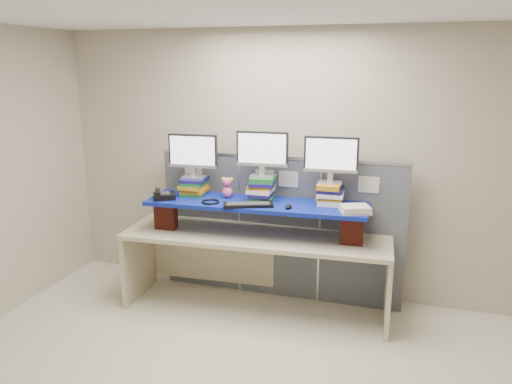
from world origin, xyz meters
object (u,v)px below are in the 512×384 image
(desk, at_px, (256,249))
(blue_board, at_px, (256,204))
(monitor_center, at_px, (262,151))
(keyboard, at_px, (248,205))
(monitor_right, at_px, (331,157))
(desk_phone, at_px, (164,195))
(monitor_left, at_px, (193,153))

(desk, relative_size, blue_board, 1.24)
(desk, bearing_deg, blue_board, 0.00)
(monitor_center, distance_m, keyboard, 0.55)
(keyboard, bearing_deg, blue_board, 59.31)
(desk, height_order, monitor_right, monitor_right)
(desk, bearing_deg, desk_phone, -173.32)
(blue_board, xyz_separation_m, monitor_right, (0.69, 0.16, 0.47))
(desk, xyz_separation_m, desk_phone, (-0.91, -0.16, 0.52))
(blue_board, height_order, monitor_center, monitor_center)
(monitor_center, bearing_deg, desk, -105.29)
(monitor_center, bearing_deg, blue_board, -105.29)
(monitor_left, relative_size, keyboard, 1.04)
(desk, xyz_separation_m, monitor_left, (-0.69, 0.08, 0.92))
(blue_board, xyz_separation_m, desk_phone, (-0.91, -0.16, 0.05))
(desk, bearing_deg, monitor_right, 9.65)
(monitor_left, bearing_deg, desk, -9.82)
(desk, distance_m, desk_phone, 1.07)
(monitor_left, bearing_deg, monitor_center, 0.00)
(blue_board, distance_m, monitor_right, 0.85)
(monitor_center, xyz_separation_m, desk_phone, (-0.94, -0.28, -0.45))
(monitor_left, bearing_deg, monitor_right, 0.00)
(monitor_right, bearing_deg, monitor_left, -180.00)
(monitor_left, xyz_separation_m, monitor_center, (0.72, 0.04, 0.05))
(desk, height_order, keyboard, keyboard)
(monitor_center, distance_m, monitor_right, 0.67)
(keyboard, bearing_deg, desk_phone, 158.58)
(blue_board, xyz_separation_m, monitor_center, (0.03, 0.12, 0.50))
(monitor_left, height_order, desk_phone, monitor_left)
(monitor_left, xyz_separation_m, keyboard, (0.66, -0.24, -0.42))
(monitor_right, distance_m, keyboard, 0.90)
(blue_board, distance_m, monitor_left, 0.83)
(blue_board, bearing_deg, monitor_right, 9.65)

